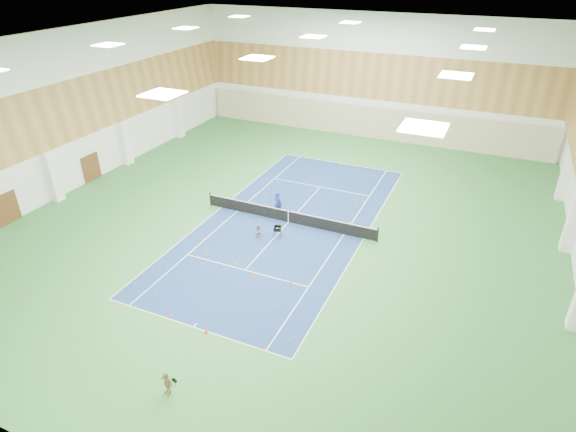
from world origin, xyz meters
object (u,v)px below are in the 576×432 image
Objects in this scene: ball_cart at (278,232)px; child_apron at (167,383)px; child_court at (259,231)px; coach at (278,203)px; tennis_net at (288,216)px.

child_apron is at bearing -100.85° from ball_cart.
coach is at bearing 88.30° from child_court.
coach is 16.83m from child_apron.
coach is at bearing 145.99° from tennis_net.
tennis_net is at bearing 79.21° from ball_cart.
coach is (-1.18, 0.80, 0.36)m from tennis_net.
tennis_net is at bearing 107.80° from child_apron.
coach is 1.52× the size of child_apron.
child_apron is at bearing -85.05° from tennis_net.
coach reaches higher than ball_cart.
child_court reaches higher than ball_cart.
ball_cart is (1.37, -2.98, -0.48)m from coach.
tennis_net reaches higher than ball_cart.
child_court is at bearing -108.33° from tennis_net.
child_court is 1.23× the size of ball_cart.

